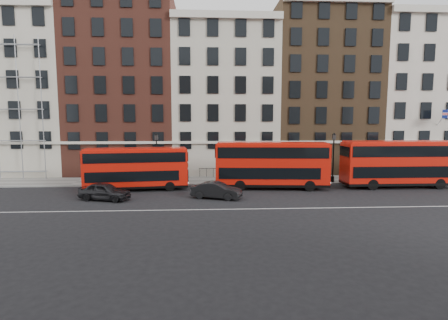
{
  "coord_description": "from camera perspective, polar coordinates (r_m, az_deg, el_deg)",
  "views": [
    {
      "loc": [
        -2.54,
        -28.03,
        6.77
      ],
      "look_at": [
        -0.75,
        5.0,
        3.0
      ],
      "focal_mm": 28.0,
      "sensor_mm": 36.0,
      "label": 1
    }
  ],
  "objects": [
    {
      "name": "car_rear",
      "position": [
        31.52,
        -18.91,
        -4.87
      ],
      "size": [
        4.72,
        2.93,
        1.5
      ],
      "primitive_type": "imported",
      "rotation": [
        0.0,
        0.0,
        1.29
      ],
      "color": "black",
      "rests_on": "ground"
    },
    {
      "name": "building_terrace",
      "position": [
        46.09,
        -0.32,
        10.82
      ],
      "size": [
        64.0,
        11.95,
        22.0
      ],
      "color": "#BAB3A1",
      "rests_on": "ground"
    },
    {
      "name": "iron_railings",
      "position": [
        41.26,
        0.47,
        -2.03
      ],
      "size": [
        6.6,
        0.06,
        1.0
      ],
      "primitive_type": null,
      "color": "black",
      "rests_on": "pavement"
    },
    {
      "name": "car_front",
      "position": [
        30.44,
        -1.24,
        -4.96
      ],
      "size": [
        4.63,
        2.9,
        1.44
      ],
      "primitive_type": "imported",
      "rotation": [
        0.0,
        0.0,
        1.23
      ],
      "color": "black",
      "rests_on": "ground"
    },
    {
      "name": "lamp_post_left",
      "position": [
        37.56,
        -10.94,
        0.74
      ],
      "size": [
        0.44,
        0.44,
        5.33
      ],
      "color": "black",
      "rests_on": "pavement"
    },
    {
      "name": "kerb",
      "position": [
        36.73,
        0.92,
        -3.99
      ],
      "size": [
        80.0,
        0.3,
        0.16
      ],
      "primitive_type": "cube",
      "color": "gray",
      "rests_on": "ground"
    },
    {
      "name": "traffic_light",
      "position": [
        43.56,
        30.28,
        -0.08
      ],
      "size": [
        0.25,
        0.45,
        3.27
      ],
      "color": "black",
      "rests_on": "pavement"
    },
    {
      "name": "pavement",
      "position": [
        39.19,
        0.66,
        -3.33
      ],
      "size": [
        80.0,
        5.0,
        0.15
      ],
      "primitive_type": "cube",
      "color": "slate",
      "rests_on": "ground"
    },
    {
      "name": "ground",
      "position": [
        28.95,
        2.04,
        -7.03
      ],
      "size": [
        120.0,
        120.0,
        0.0
      ],
      "primitive_type": "plane",
      "color": "black",
      "rests_on": "ground"
    },
    {
      "name": "lamp_post_right",
      "position": [
        39.11,
        17.43,
        0.79
      ],
      "size": [
        0.44,
        0.44,
        5.33
      ],
      "color": "black",
      "rests_on": "pavement"
    },
    {
      "name": "bus_c",
      "position": [
        34.75,
        7.72,
        -0.64
      ],
      "size": [
        11.2,
        3.56,
        4.63
      ],
      "rotation": [
        0.0,
        0.0,
        -0.08
      ],
      "color": "red",
      "rests_on": "ground"
    },
    {
      "name": "road_centre_line",
      "position": [
        27.01,
        2.42,
        -8.01
      ],
      "size": [
        70.0,
        0.12,
        0.01
      ],
      "primitive_type": "cube",
      "color": "white",
      "rests_on": "ground"
    },
    {
      "name": "bus_b",
      "position": [
        34.81,
        -14.14,
        -1.23
      ],
      "size": [
        9.99,
        3.45,
        4.11
      ],
      "rotation": [
        0.0,
        0.0,
        0.11
      ],
      "color": "red",
      "rests_on": "ground"
    },
    {
      "name": "bus_d",
      "position": [
        39.27,
        26.58,
        -0.38
      ],
      "size": [
        11.26,
        2.81,
        4.72
      ],
      "rotation": [
        0.0,
        0.0,
        0.01
      ],
      "color": "red",
      "rests_on": "ground"
    }
  ]
}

